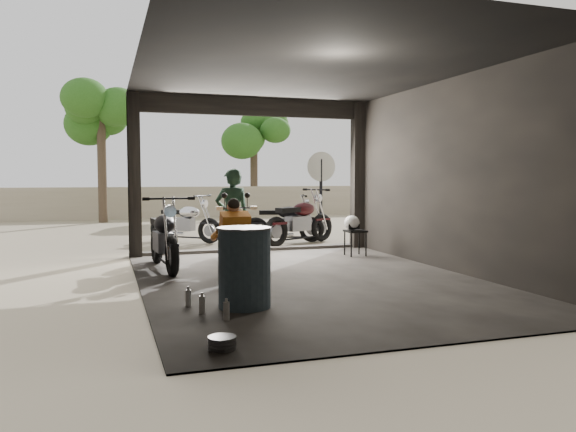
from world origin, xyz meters
TOP-DOWN VIEW (x-y plane):
  - ground at (0.00, 0.00)m, footprint 80.00×80.00m
  - garage at (0.00, 0.55)m, footprint 7.00×7.13m
  - boundary_wall at (0.00, 14.00)m, footprint 18.00×0.30m
  - tree_left at (-3.00, 12.50)m, footprint 2.20×2.20m
  - tree_right at (2.80, 14.00)m, footprint 2.20×2.20m
  - main_bike at (-0.76, 1.99)m, footprint 0.75×1.66m
  - left_bike at (-2.00, 1.70)m, footprint 0.90×1.91m
  - outside_bike_a at (-1.11, 5.65)m, footprint 1.76×1.63m
  - outside_bike_b at (1.40, 4.44)m, footprint 2.07×1.56m
  - outside_bike_c at (1.17, 4.91)m, footprint 1.82×1.08m
  - rider at (-0.71, 2.16)m, footprint 0.65×0.44m
  - mechanic at (-0.97, 0.69)m, footprint 0.61×0.83m
  - stool at (1.77, 2.16)m, footprint 0.38×0.38m
  - helmet at (1.72, 2.22)m, footprint 0.36×0.38m
  - oil_drum at (-1.36, -1.46)m, footprint 0.74×0.74m
  - sign_post at (2.16, 5.01)m, footprint 0.73×0.08m

SIDE VIEW (x-z plane):
  - ground at x=0.00m, z-range 0.00..0.00m
  - stool at x=1.77m, z-range 0.19..0.72m
  - oil_drum at x=-1.36m, z-range 0.00..0.97m
  - main_bike at x=-0.76m, z-range 0.00..1.08m
  - outside_bike_c at x=1.17m, z-range 0.00..1.15m
  - outside_bike_a at x=-1.11m, z-range 0.00..1.15m
  - mechanic at x=-0.97m, z-range 0.00..1.19m
  - boundary_wall at x=0.00m, z-range 0.00..1.20m
  - left_bike at x=-2.00m, z-range 0.00..1.26m
  - outside_bike_b at x=1.40m, z-range 0.00..1.30m
  - helmet at x=1.72m, z-range 0.53..0.82m
  - rider at x=-0.71m, z-range 0.00..1.73m
  - garage at x=0.00m, z-range -0.32..2.88m
  - sign_post at x=2.16m, z-range 0.37..2.57m
  - tree_right at x=2.80m, z-range 1.06..6.06m
  - tree_left at x=-3.00m, z-range 1.19..6.79m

